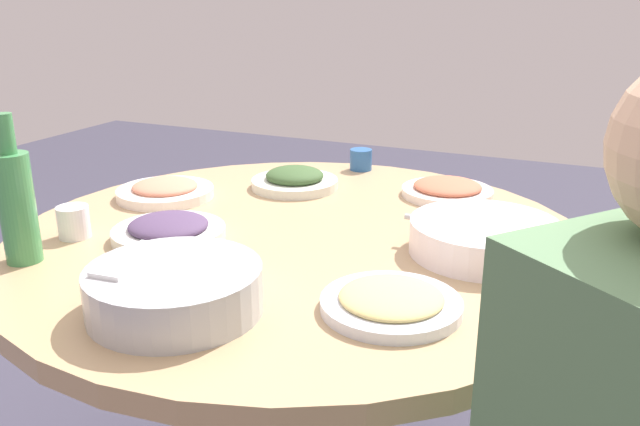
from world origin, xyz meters
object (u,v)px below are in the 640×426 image
(green_bottle, at_px, (17,204))
(tea_cup_near, at_px, (361,160))
(dish_shrimp, at_px, (165,190))
(tea_cup_far, at_px, (74,222))
(rice_bowl, at_px, (174,289))
(dish_noodles, at_px, (391,301))
(round_dining_table, at_px, (300,291))
(dish_eggplant, at_px, (169,230))
(dish_tofu_braise, at_px, (447,189))
(dish_greens, at_px, (295,180))
(soup_bowl, at_px, (484,239))

(green_bottle, bearing_deg, tea_cup_near, -111.35)
(dish_shrimp, height_order, tea_cup_far, tea_cup_far)
(rice_bowl, height_order, dish_noodles, rice_bowl)
(dish_noodles, distance_m, tea_cup_far, 0.72)
(rice_bowl, relative_size, green_bottle, 0.99)
(round_dining_table, relative_size, dish_eggplant, 5.27)
(tea_cup_near, bearing_deg, green_bottle, 68.65)
(rice_bowl, bearing_deg, dish_eggplant, -51.87)
(rice_bowl, distance_m, dish_tofu_braise, 0.84)
(dish_noodles, relative_size, green_bottle, 0.81)
(rice_bowl, distance_m, dish_greens, 0.73)
(dish_eggplant, bearing_deg, dish_greens, -99.50)
(soup_bowl, height_order, tea_cup_far, tea_cup_far)
(round_dining_table, xyz_separation_m, soup_bowl, (-0.38, -0.05, 0.17))
(dish_eggplant, bearing_deg, tea_cup_near, -103.68)
(green_bottle, bearing_deg, dish_greens, -111.51)
(soup_bowl, xyz_separation_m, dish_tofu_braise, (0.16, -0.35, -0.01))
(tea_cup_near, bearing_deg, tea_cup_far, 64.89)
(dish_greens, distance_m, tea_cup_near, 0.26)
(dish_greens, bearing_deg, rice_bowl, 100.62)
(dish_greens, distance_m, dish_tofu_braise, 0.40)
(rice_bowl, height_order, green_bottle, green_bottle)
(soup_bowl, bearing_deg, dish_eggplant, 17.02)
(dish_noodles, bearing_deg, dish_eggplant, -12.80)
(soup_bowl, bearing_deg, green_bottle, 26.46)
(dish_eggplant, distance_m, tea_cup_near, 0.71)
(dish_eggplant, relative_size, tea_cup_far, 3.48)
(dish_eggplant, distance_m, tea_cup_far, 0.20)
(dish_noodles, distance_m, tea_cup_near, 0.89)
(dish_noodles, relative_size, tea_cup_near, 3.67)
(dish_tofu_braise, bearing_deg, tea_cup_near, -27.67)
(dish_eggplant, bearing_deg, dish_shrimp, -51.99)
(rice_bowl, height_order, soup_bowl, rice_bowl)
(dish_tofu_braise, relative_size, tea_cup_far, 3.38)
(dish_noodles, xyz_separation_m, tea_cup_far, (0.72, -0.05, 0.02))
(rice_bowl, relative_size, dish_eggplant, 1.21)
(tea_cup_far, bearing_deg, dish_greens, -117.01)
(dish_eggplant, distance_m, dish_noodles, 0.54)
(soup_bowl, bearing_deg, dish_tofu_braise, -65.60)
(dish_eggplant, xyz_separation_m, dish_tofu_braise, (-0.46, -0.54, -0.00))
(tea_cup_near, xyz_separation_m, tea_cup_far, (0.36, 0.76, 0.00))
(round_dining_table, bearing_deg, dish_tofu_braise, -119.22)
(round_dining_table, bearing_deg, soup_bowl, -172.38)
(dish_eggplant, bearing_deg, soup_bowl, -162.98)
(round_dining_table, bearing_deg, rice_bowl, 85.99)
(tea_cup_near, relative_size, tea_cup_far, 0.94)
(dish_shrimp, bearing_deg, dish_noodles, 153.40)
(round_dining_table, distance_m, dish_eggplant, 0.32)
(green_bottle, height_order, tea_cup_far, green_bottle)
(dish_noodles, bearing_deg, dish_tofu_braise, -84.10)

